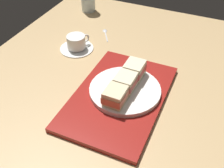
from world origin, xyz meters
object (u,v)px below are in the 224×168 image
Objects in this scene: sandwich_middle at (125,82)px; teaspoon at (105,32)px; sandwich_far at (134,70)px; sandwich_near at (115,96)px; coffee_cup at (77,43)px; sandwich_plate at (125,90)px.

sandwich_middle reaches higher than teaspoon.
sandwich_far reaches higher than teaspoon.
coffee_cup is (25.50, 28.07, -3.25)cm from sandwich_near.
sandwich_middle is 42.14cm from teaspoon.
sandwich_plate is 3.19× the size of sandwich_far.
sandwich_far is at bearing -111.11° from coffee_cup.
teaspoon is at bearing 40.75° from sandwich_far.
coffee_cup is (18.33, 28.50, -3.33)cm from sandwich_middle.
coffee_cup is at bearing 57.25° from sandwich_plate.
coffee_cup is at bearing 47.75° from sandwich_near.
teaspoon is at bearing 33.87° from sandwich_plate.
sandwich_middle is (7.17, -0.43, 0.08)cm from sandwich_near.
coffee_cup is (18.33, 28.50, 0.05)cm from sandwich_plate.
sandwich_plate reaches higher than teaspoon.
sandwich_plate is 33.88cm from coffee_cup.
sandwich_near is at bearing -151.36° from teaspoon.
sandwich_far is 31.20cm from coffee_cup.
coffee_cup is at bearing 57.25° from sandwich_middle.
sandwich_plate is at bearing -146.13° from teaspoon.
sandwich_near is 14.36cm from sandwich_far.
teaspoon is at bearing -17.67° from coffee_cup.
sandwich_plate is 1.71× the size of coffee_cup.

